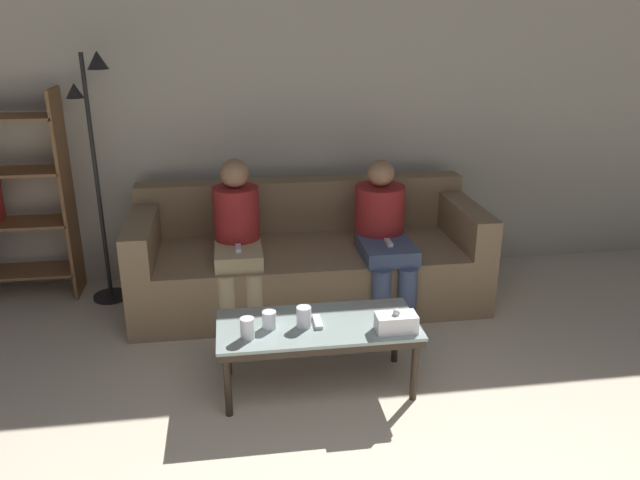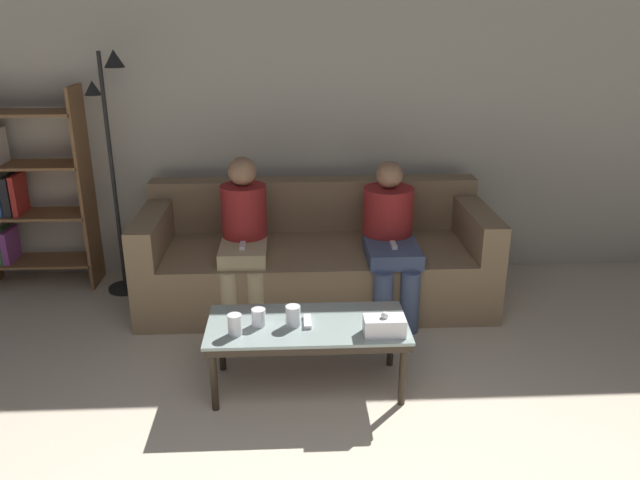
{
  "view_description": "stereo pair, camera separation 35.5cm",
  "coord_description": "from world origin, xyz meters",
  "px_view_note": "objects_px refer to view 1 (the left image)",
  "views": [
    {
      "loc": [
        -0.53,
        -1.11,
        2.02
      ],
      "look_at": [
        0.0,
        2.51,
        0.68
      ],
      "focal_mm": 35.0,
      "sensor_mm": 36.0,
      "label": 1
    },
    {
      "loc": [
        -0.18,
        -1.15,
        2.02
      ],
      "look_at": [
        0.0,
        2.51,
        0.68
      ],
      "focal_mm": 35.0,
      "sensor_mm": 36.0,
      "label": 2
    }
  ],
  "objects_px": {
    "standing_lamp": "(96,154)",
    "seated_person_left_end": "(238,236)",
    "couch": "(308,259)",
    "cup_far_center": "(247,328)",
    "cup_near_left": "(304,317)",
    "seated_person_mid_left": "(383,231)",
    "tissue_box": "(396,323)",
    "cup_near_right": "(269,320)",
    "coffee_table": "(318,330)",
    "game_remote": "(318,322)"
  },
  "relations": [
    {
      "from": "cup_near_left",
      "to": "seated_person_left_end",
      "type": "xyz_separation_m",
      "value": [
        -0.33,
        1.02,
        0.13
      ]
    },
    {
      "from": "tissue_box",
      "to": "standing_lamp",
      "type": "xyz_separation_m",
      "value": [
        -1.76,
        1.55,
        0.64
      ]
    },
    {
      "from": "game_remote",
      "to": "cup_far_center",
      "type": "bearing_deg",
      "value": -163.93
    },
    {
      "from": "cup_near_left",
      "to": "seated_person_mid_left",
      "type": "bearing_deg",
      "value": 55.73
    },
    {
      "from": "cup_near_left",
      "to": "cup_near_right",
      "type": "bearing_deg",
      "value": 177.11
    },
    {
      "from": "couch",
      "to": "standing_lamp",
      "type": "xyz_separation_m",
      "value": [
        -1.45,
        0.2,
        0.8
      ]
    },
    {
      "from": "coffee_table",
      "to": "seated_person_left_end",
      "type": "bearing_deg",
      "value": 112.44
    },
    {
      "from": "couch",
      "to": "cup_far_center",
      "type": "bearing_deg",
      "value": -110.28
    },
    {
      "from": "coffee_table",
      "to": "seated_person_left_end",
      "type": "xyz_separation_m",
      "value": [
        -0.41,
        0.99,
        0.23
      ]
    },
    {
      "from": "couch",
      "to": "game_remote",
      "type": "distance_m",
      "value": 1.21
    },
    {
      "from": "cup_far_center",
      "to": "game_remote",
      "type": "height_order",
      "value": "cup_far_center"
    },
    {
      "from": "tissue_box",
      "to": "game_remote",
      "type": "xyz_separation_m",
      "value": [
        -0.41,
        0.15,
        -0.04
      ]
    },
    {
      "from": "cup_far_center",
      "to": "game_remote",
      "type": "bearing_deg",
      "value": 16.07
    },
    {
      "from": "cup_near_right",
      "to": "cup_far_center",
      "type": "height_order",
      "value": "cup_far_center"
    },
    {
      "from": "coffee_table",
      "to": "cup_near_right",
      "type": "relative_size",
      "value": 11.27
    },
    {
      "from": "cup_near_right",
      "to": "seated_person_mid_left",
      "type": "relative_size",
      "value": 0.09
    },
    {
      "from": "coffee_table",
      "to": "seated_person_mid_left",
      "type": "xyz_separation_m",
      "value": [
        0.61,
        0.98,
        0.21
      ]
    },
    {
      "from": "game_remote",
      "to": "seated_person_left_end",
      "type": "bearing_deg",
      "value": 112.44
    },
    {
      "from": "cup_near_left",
      "to": "tissue_box",
      "type": "bearing_deg",
      "value": -14.41
    },
    {
      "from": "couch",
      "to": "cup_near_left",
      "type": "relative_size",
      "value": 21.34
    },
    {
      "from": "standing_lamp",
      "to": "seated_person_left_end",
      "type": "bearing_deg",
      "value": -23.46
    },
    {
      "from": "couch",
      "to": "cup_far_center",
      "type": "height_order",
      "value": "couch"
    },
    {
      "from": "couch",
      "to": "seated_person_mid_left",
      "type": "bearing_deg",
      "value": -23.91
    },
    {
      "from": "seated_person_left_end",
      "to": "seated_person_mid_left",
      "type": "relative_size",
      "value": 1.04
    },
    {
      "from": "standing_lamp",
      "to": "cup_near_left",
      "type": "bearing_deg",
      "value": -48.24
    },
    {
      "from": "tissue_box",
      "to": "seated_person_mid_left",
      "type": "height_order",
      "value": "seated_person_mid_left"
    },
    {
      "from": "cup_far_center",
      "to": "standing_lamp",
      "type": "height_order",
      "value": "standing_lamp"
    },
    {
      "from": "tissue_box",
      "to": "standing_lamp",
      "type": "relative_size",
      "value": 0.12
    },
    {
      "from": "couch",
      "to": "cup_near_left",
      "type": "distance_m",
      "value": 1.25
    },
    {
      "from": "coffee_table",
      "to": "standing_lamp",
      "type": "height_order",
      "value": "standing_lamp"
    },
    {
      "from": "cup_near_left",
      "to": "tissue_box",
      "type": "height_order",
      "value": "tissue_box"
    },
    {
      "from": "seated_person_left_end",
      "to": "cup_near_left",
      "type": "bearing_deg",
      "value": -72.0
    },
    {
      "from": "seated_person_mid_left",
      "to": "coffee_table",
      "type": "bearing_deg",
      "value": -121.7
    },
    {
      "from": "couch",
      "to": "cup_near_right",
      "type": "bearing_deg",
      "value": -106.67
    },
    {
      "from": "cup_near_right",
      "to": "standing_lamp",
      "type": "bearing_deg",
      "value": 127.45
    },
    {
      "from": "coffee_table",
      "to": "tissue_box",
      "type": "bearing_deg",
      "value": -20.21
    },
    {
      "from": "couch",
      "to": "coffee_table",
      "type": "height_order",
      "value": "couch"
    },
    {
      "from": "cup_far_center",
      "to": "seated_person_mid_left",
      "type": "relative_size",
      "value": 0.11
    },
    {
      "from": "cup_near_right",
      "to": "seated_person_left_end",
      "type": "height_order",
      "value": "seated_person_left_end"
    },
    {
      "from": "couch",
      "to": "seated_person_left_end",
      "type": "distance_m",
      "value": 0.62
    },
    {
      "from": "cup_far_center",
      "to": "tissue_box",
      "type": "xyz_separation_m",
      "value": [
        0.79,
        -0.04,
        -0.01
      ]
    },
    {
      "from": "coffee_table",
      "to": "seated_person_left_end",
      "type": "distance_m",
      "value": 1.1
    },
    {
      "from": "cup_near_right",
      "to": "seated_person_left_end",
      "type": "xyz_separation_m",
      "value": [
        -0.14,
        1.01,
        0.14
      ]
    },
    {
      "from": "cup_near_left",
      "to": "standing_lamp",
      "type": "bearing_deg",
      "value": 131.76
    },
    {
      "from": "cup_near_left",
      "to": "game_remote",
      "type": "height_order",
      "value": "cup_near_left"
    },
    {
      "from": "cup_near_right",
      "to": "tissue_box",
      "type": "bearing_deg",
      "value": -11.26
    },
    {
      "from": "couch",
      "to": "cup_near_right",
      "type": "relative_size",
      "value": 25.26
    },
    {
      "from": "cup_near_left",
      "to": "standing_lamp",
      "type": "xyz_separation_m",
      "value": [
        -1.27,
        1.43,
        0.64
      ]
    },
    {
      "from": "coffee_table",
      "to": "cup_near_left",
      "type": "xyz_separation_m",
      "value": [
        -0.08,
        -0.02,
        0.1
      ]
    },
    {
      "from": "cup_far_center",
      "to": "seated_person_left_end",
      "type": "distance_m",
      "value": 1.11
    }
  ]
}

